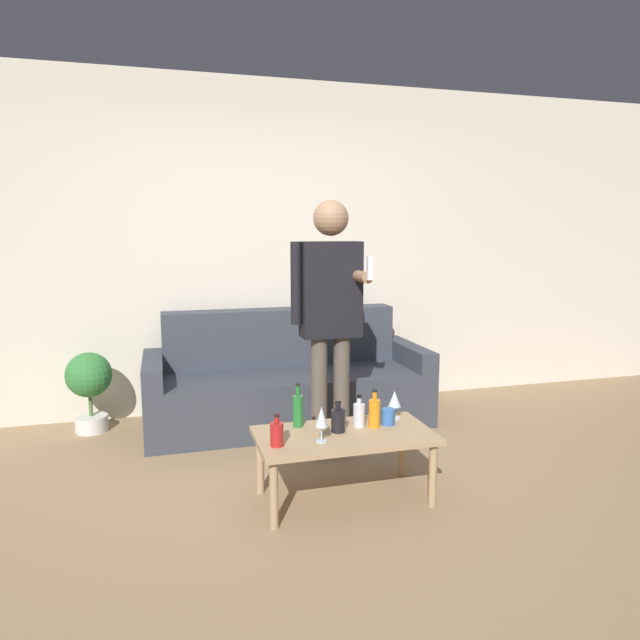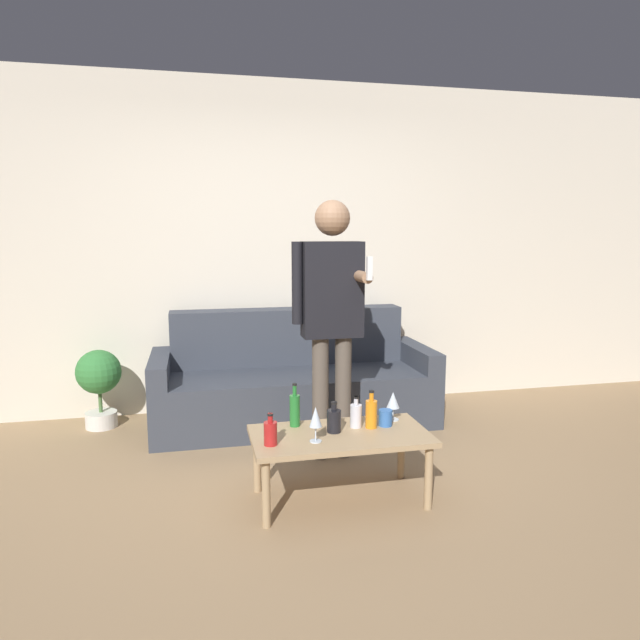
{
  "view_description": "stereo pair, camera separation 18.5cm",
  "coord_description": "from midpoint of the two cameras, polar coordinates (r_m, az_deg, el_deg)",
  "views": [
    {
      "loc": [
        -0.8,
        -2.69,
        1.49
      ],
      "look_at": [
        0.13,
        0.63,
        0.95
      ],
      "focal_mm": 32.0,
      "sensor_mm": 36.0,
      "label": 1
    },
    {
      "loc": [
        -0.62,
        -2.74,
        1.49
      ],
      "look_at": [
        0.13,
        0.63,
        0.95
      ],
      "focal_mm": 32.0,
      "sensor_mm": 36.0,
      "label": 2
    }
  ],
  "objects": [
    {
      "name": "bottle_dark",
      "position": [
        3.01,
        -6.13,
        -11.22
      ],
      "size": [
        0.07,
        0.07,
        0.17
      ],
      "color": "#B21E1E",
      "rests_on": "coffee_table"
    },
    {
      "name": "wine_glass_near",
      "position": [
        3.03,
        -1.62,
        -9.77
      ],
      "size": [
        0.07,
        0.07,
        0.19
      ],
      "color": "silver",
      "rests_on": "coffee_table"
    },
    {
      "name": "wall_back",
      "position": [
        4.8,
        -7.13,
        7.14
      ],
      "size": [
        8.0,
        0.06,
        2.7
      ],
      "color": "beige",
      "rests_on": "ground_plane"
    },
    {
      "name": "wine_glass_far",
      "position": [
        3.41,
        5.91,
        -7.95
      ],
      "size": [
        0.08,
        0.08,
        0.17
      ],
      "color": "silver",
      "rests_on": "coffee_table"
    },
    {
      "name": "cup_on_table",
      "position": [
        3.33,
        5.21,
        -9.61
      ],
      "size": [
        0.08,
        0.08,
        0.09
      ],
      "color": "#3366B2",
      "rests_on": "coffee_table"
    },
    {
      "name": "couch",
      "position": [
        4.51,
        -4.5,
        -6.36
      ],
      "size": [
        2.15,
        0.81,
        0.87
      ],
      "color": "#383D47",
      "rests_on": "ground_plane"
    },
    {
      "name": "ground_plane",
      "position": [
        3.18,
        -0.87,
        -19.08
      ],
      "size": [
        16.0,
        16.0,
        0.0
      ],
      "primitive_type": "plane",
      "color": "#997A56"
    },
    {
      "name": "person_standing_front",
      "position": [
        3.66,
        -0.44,
        1.34
      ],
      "size": [
        0.45,
        0.42,
        1.68
      ],
      "color": "brown",
      "rests_on": "ground_plane"
    },
    {
      "name": "potted_plant",
      "position": [
        4.63,
        -23.16,
        -5.74
      ],
      "size": [
        0.33,
        0.33,
        0.6
      ],
      "color": "silver",
      "rests_on": "ground_plane"
    },
    {
      "name": "bottle_red",
      "position": [
        3.27,
        -3.87,
        -8.95
      ],
      "size": [
        0.06,
        0.06,
        0.25
      ],
      "color": "#23752D",
      "rests_on": "coffee_table"
    },
    {
      "name": "bottle_orange",
      "position": [
        3.19,
        0.14,
        -9.96
      ],
      "size": [
        0.08,
        0.08,
        0.17
      ],
      "color": "black",
      "rests_on": "coffee_table"
    },
    {
      "name": "bottle_green",
      "position": [
        3.27,
        3.83,
        -9.19
      ],
      "size": [
        0.07,
        0.07,
        0.22
      ],
      "color": "orange",
      "rests_on": "coffee_table"
    },
    {
      "name": "bottle_yellow",
      "position": [
        3.28,
        2.3,
        -9.41
      ],
      "size": [
        0.07,
        0.07,
        0.18
      ],
      "color": "silver",
      "rests_on": "coffee_table"
    },
    {
      "name": "coffee_table",
      "position": [
        3.21,
        0.78,
        -11.99
      ],
      "size": [
        0.98,
        0.51,
        0.39
      ],
      "color": "tan",
      "rests_on": "ground_plane"
    }
  ]
}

